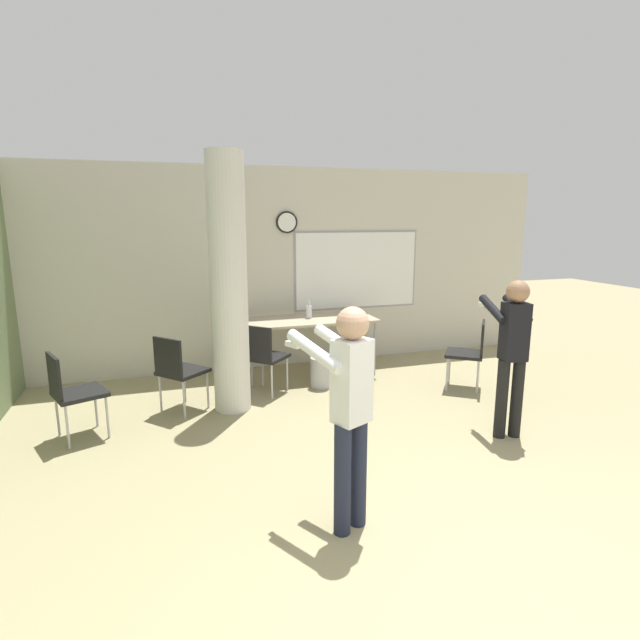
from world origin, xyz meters
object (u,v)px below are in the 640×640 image
(chair_near_pillar, at_px, (178,368))
(chair_table_left, at_px, (263,354))
(folding_table, at_px, (308,322))
(person_playing_front, at_px, (349,402))
(chair_by_left_wall, at_px, (71,389))
(chair_mid_room, at_px, (470,350))
(bottle_on_table, at_px, (309,312))
(person_playing_side, at_px, (512,346))

(chair_near_pillar, bearing_deg, chair_table_left, 16.11)
(folding_table, bearing_deg, person_playing_front, -102.08)
(chair_by_left_wall, bearing_deg, folding_table, 25.51)
(chair_by_left_wall, height_order, chair_mid_room, same)
(bottle_on_table, relative_size, chair_mid_room, 0.28)
(chair_mid_room, distance_m, person_playing_side, 1.42)
(chair_table_left, height_order, chair_mid_room, same)
(chair_table_left, bearing_deg, chair_by_left_wall, -161.06)
(person_playing_side, bearing_deg, bottle_on_table, 116.56)
(chair_by_left_wall, xyz_separation_m, chair_table_left, (2.00, 0.69, 0.00))
(bottle_on_table, relative_size, person_playing_side, 0.16)
(chair_mid_room, bearing_deg, bottle_on_table, 143.71)
(folding_table, height_order, person_playing_front, person_playing_front)
(folding_table, distance_m, person_playing_front, 3.52)
(chair_near_pillar, bearing_deg, person_playing_front, -67.97)
(folding_table, height_order, chair_by_left_wall, chair_by_left_wall)
(chair_by_left_wall, bearing_deg, chair_mid_room, 0.98)
(chair_mid_room, xyz_separation_m, person_playing_side, (-0.44, -1.28, 0.40))
(chair_by_left_wall, distance_m, chair_near_pillar, 1.08)
(chair_mid_room, distance_m, person_playing_front, 3.33)
(bottle_on_table, bearing_deg, chair_mid_room, -36.29)
(person_playing_front, bearing_deg, chair_mid_room, 41.66)
(bottle_on_table, bearing_deg, person_playing_front, -102.29)
(chair_table_left, bearing_deg, bottle_on_table, 40.22)
(chair_near_pillar, relative_size, chair_table_left, 1.00)
(folding_table, relative_size, person_playing_front, 1.15)
(bottle_on_table, bearing_deg, chair_table_left, -139.78)
(chair_table_left, bearing_deg, folding_table, 39.91)
(chair_near_pillar, distance_m, person_playing_front, 2.75)
(chair_by_left_wall, relative_size, chair_mid_room, 1.00)
(chair_by_left_wall, height_order, chair_table_left, same)
(person_playing_front, height_order, person_playing_side, person_playing_front)
(folding_table, bearing_deg, chair_near_pillar, -152.40)
(person_playing_side, bearing_deg, chair_table_left, 137.09)
(chair_table_left, height_order, person_playing_side, person_playing_side)
(chair_near_pillar, xyz_separation_m, person_playing_front, (1.02, -2.52, 0.41))
(bottle_on_table, distance_m, chair_table_left, 1.06)
(chair_by_left_wall, relative_size, person_playing_front, 0.55)
(bottle_on_table, distance_m, chair_near_pillar, 2.04)
(chair_by_left_wall, relative_size, chair_near_pillar, 1.00)
(chair_by_left_wall, xyz_separation_m, person_playing_front, (2.02, -2.12, 0.41))
(chair_by_left_wall, xyz_separation_m, chair_near_pillar, (1.00, 0.40, 0.00))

